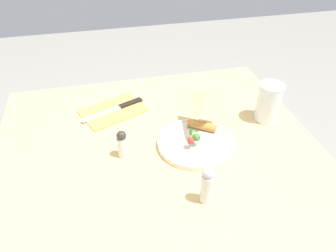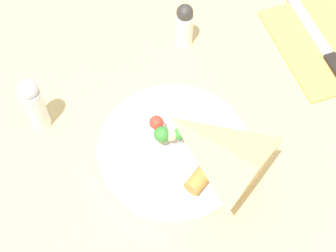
{
  "view_description": "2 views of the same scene",
  "coord_description": "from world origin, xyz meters",
  "px_view_note": "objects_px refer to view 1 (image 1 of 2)",
  "views": [
    {
      "loc": [
        0.14,
        0.69,
        1.33
      ],
      "look_at": [
        -0.03,
        -0.02,
        0.79
      ],
      "focal_mm": 35.0,
      "sensor_mm": 36.0,
      "label": 1
    },
    {
      "loc": [
        -0.45,
        -0.0,
        1.39
      ],
      "look_at": [
        -0.1,
        0.02,
        0.79
      ],
      "focal_mm": 55.0,
      "sensor_mm": 36.0,
      "label": 2
    }
  ],
  "objects_px": {
    "dining_table": "(160,177)",
    "milk_glass": "(269,103)",
    "plate_pizza": "(196,141)",
    "salt_shaker": "(207,185)",
    "pepper_shaker": "(122,144)",
    "butter_knife": "(116,108)",
    "napkin_folded": "(113,111)"
  },
  "relations": [
    {
      "from": "napkin_folded",
      "to": "salt_shaker",
      "type": "relative_size",
      "value": 2.25
    },
    {
      "from": "milk_glass",
      "to": "napkin_folded",
      "type": "relative_size",
      "value": 0.52
    },
    {
      "from": "salt_shaker",
      "to": "pepper_shaker",
      "type": "bearing_deg",
      "value": -50.26
    },
    {
      "from": "milk_glass",
      "to": "plate_pizza",
      "type": "bearing_deg",
      "value": 16.4
    },
    {
      "from": "milk_glass",
      "to": "salt_shaker",
      "type": "relative_size",
      "value": 1.18
    },
    {
      "from": "plate_pizza",
      "to": "butter_knife",
      "type": "distance_m",
      "value": 0.31
    },
    {
      "from": "milk_glass",
      "to": "butter_knife",
      "type": "relative_size",
      "value": 0.58
    },
    {
      "from": "napkin_folded",
      "to": "milk_glass",
      "type": "bearing_deg",
      "value": 161.94
    },
    {
      "from": "dining_table",
      "to": "plate_pizza",
      "type": "relative_size",
      "value": 4.15
    },
    {
      "from": "dining_table",
      "to": "butter_knife",
      "type": "distance_m",
      "value": 0.27
    },
    {
      "from": "dining_table",
      "to": "napkin_folded",
      "type": "xyz_separation_m",
      "value": [
        0.11,
        -0.21,
        0.12
      ]
    },
    {
      "from": "salt_shaker",
      "to": "plate_pizza",
      "type": "bearing_deg",
      "value": -100.61
    },
    {
      "from": "dining_table",
      "to": "plate_pizza",
      "type": "xyz_separation_m",
      "value": [
        -0.1,
        0.01,
        0.13
      ]
    },
    {
      "from": "dining_table",
      "to": "pepper_shaker",
      "type": "height_order",
      "value": "pepper_shaker"
    },
    {
      "from": "plate_pizza",
      "to": "milk_glass",
      "type": "relative_size",
      "value": 1.78
    },
    {
      "from": "butter_knife",
      "to": "pepper_shaker",
      "type": "xyz_separation_m",
      "value": [
        0.0,
        0.23,
        0.03
      ]
    },
    {
      "from": "milk_glass",
      "to": "napkin_folded",
      "type": "distance_m",
      "value": 0.49
    },
    {
      "from": "milk_glass",
      "to": "butter_knife",
      "type": "height_order",
      "value": "milk_glass"
    },
    {
      "from": "dining_table",
      "to": "milk_glass",
      "type": "height_order",
      "value": "milk_glass"
    },
    {
      "from": "milk_glass",
      "to": "pepper_shaker",
      "type": "xyz_separation_m",
      "value": [
        0.46,
        0.07,
        -0.02
      ]
    },
    {
      "from": "dining_table",
      "to": "milk_glass",
      "type": "xyz_separation_m",
      "value": [
        -0.36,
        -0.06,
        0.18
      ]
    },
    {
      "from": "napkin_folded",
      "to": "salt_shaker",
      "type": "height_order",
      "value": "salt_shaker"
    },
    {
      "from": "plate_pizza",
      "to": "butter_knife",
      "type": "height_order",
      "value": "plate_pizza"
    },
    {
      "from": "napkin_folded",
      "to": "salt_shaker",
      "type": "xyz_separation_m",
      "value": [
        -0.18,
        0.43,
        0.05
      ]
    },
    {
      "from": "pepper_shaker",
      "to": "plate_pizza",
      "type": "bearing_deg",
      "value": 178.81
    },
    {
      "from": "milk_glass",
      "to": "napkin_folded",
      "type": "height_order",
      "value": "milk_glass"
    },
    {
      "from": "dining_table",
      "to": "pepper_shaker",
      "type": "relative_size",
      "value": 11.01
    },
    {
      "from": "dining_table",
      "to": "butter_knife",
      "type": "relative_size",
      "value": 4.28
    },
    {
      "from": "napkin_folded",
      "to": "salt_shaker",
      "type": "distance_m",
      "value": 0.46
    },
    {
      "from": "milk_glass",
      "to": "butter_knife",
      "type": "xyz_separation_m",
      "value": [
        0.46,
        -0.16,
        -0.05
      ]
    },
    {
      "from": "butter_knife",
      "to": "dining_table",
      "type": "bearing_deg",
      "value": 90.85
    },
    {
      "from": "butter_knife",
      "to": "salt_shaker",
      "type": "distance_m",
      "value": 0.46
    }
  ]
}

